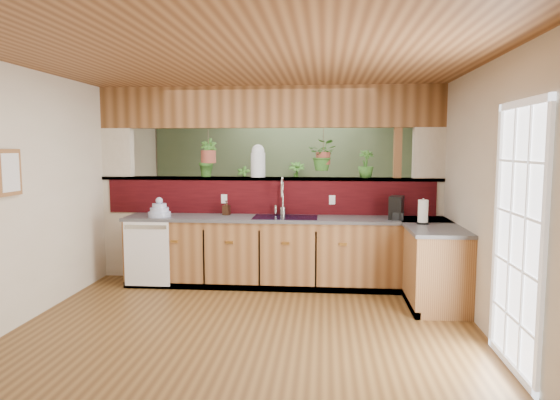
# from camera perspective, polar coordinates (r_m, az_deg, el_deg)

# --- Properties ---
(ground) EXTENTS (4.60, 7.00, 0.01)m
(ground) POSITION_cam_1_polar(r_m,az_deg,el_deg) (5.68, -2.78, -12.35)
(ground) COLOR brown
(ground) RESTS_ON ground
(ceiling) EXTENTS (4.60, 7.00, 0.01)m
(ceiling) POSITION_cam_1_polar(r_m,az_deg,el_deg) (5.45, -2.92, 14.57)
(ceiling) COLOR brown
(ceiling) RESTS_ON ground
(wall_back) EXTENTS (4.60, 0.02, 2.60)m
(wall_back) POSITION_cam_1_polar(r_m,az_deg,el_deg) (8.88, 0.29, 2.87)
(wall_back) COLOR beige
(wall_back) RESTS_ON ground
(wall_front) EXTENTS (4.60, 0.02, 2.60)m
(wall_front) POSITION_cam_1_polar(r_m,az_deg,el_deg) (2.04, -16.75, -8.12)
(wall_front) COLOR beige
(wall_front) RESTS_ON ground
(wall_left) EXTENTS (0.02, 7.00, 2.60)m
(wall_left) POSITION_cam_1_polar(r_m,az_deg,el_deg) (6.17, -24.53, 0.92)
(wall_left) COLOR beige
(wall_left) RESTS_ON ground
(wall_right) EXTENTS (0.02, 7.00, 2.60)m
(wall_right) POSITION_cam_1_polar(r_m,az_deg,el_deg) (5.58, 21.25, 0.58)
(wall_right) COLOR beige
(wall_right) RESTS_ON ground
(pass_through_partition) EXTENTS (4.60, 0.21, 2.60)m
(pass_through_partition) POSITION_cam_1_polar(r_m,az_deg,el_deg) (6.75, -1.00, 0.93)
(pass_through_partition) COLOR beige
(pass_through_partition) RESTS_ON ground
(pass_through_ledge) EXTENTS (4.60, 0.21, 0.04)m
(pass_through_ledge) POSITION_cam_1_polar(r_m,az_deg,el_deg) (6.74, -1.25, 2.46)
(pass_through_ledge) COLOR brown
(pass_through_ledge) RESTS_ON ground
(header_beam) EXTENTS (4.60, 0.15, 0.55)m
(header_beam) POSITION_cam_1_polar(r_m,az_deg,el_deg) (6.75, -1.27, 10.57)
(header_beam) COLOR brown
(header_beam) RESTS_ON ground
(sage_backwall) EXTENTS (4.55, 0.02, 2.55)m
(sage_backwall) POSITION_cam_1_polar(r_m,az_deg,el_deg) (8.86, 0.28, 2.86)
(sage_backwall) COLOR #4F6344
(sage_backwall) RESTS_ON ground
(countertop) EXTENTS (4.14, 1.52, 0.90)m
(countertop) POSITION_cam_1_polar(r_m,az_deg,el_deg) (6.35, 5.85, -6.20)
(countertop) COLOR brown
(countertop) RESTS_ON ground
(dishwasher) EXTENTS (0.58, 0.03, 0.82)m
(dishwasher) POSITION_cam_1_polar(r_m,az_deg,el_deg) (6.54, -15.00, -5.95)
(dishwasher) COLOR white
(dishwasher) RESTS_ON ground
(navy_sink) EXTENTS (0.82, 0.50, 0.18)m
(navy_sink) POSITION_cam_1_polar(r_m,az_deg,el_deg) (6.40, 0.61, -2.67)
(navy_sink) COLOR black
(navy_sink) RESTS_ON countertop
(french_door) EXTENTS (0.06, 1.02, 2.16)m
(french_door) POSITION_cam_1_polar(r_m,az_deg,el_deg) (4.38, 25.46, -4.30)
(french_door) COLOR white
(french_door) RESTS_ON ground
(framed_print) EXTENTS (0.04, 0.35, 0.45)m
(framed_print) POSITION_cam_1_polar(r_m,az_deg,el_deg) (5.46, -28.54, 2.77)
(framed_print) COLOR brown
(framed_print) RESTS_ON wall_left
(faucet) EXTENTS (0.22, 0.22, 0.51)m
(faucet) POSITION_cam_1_polar(r_m,az_deg,el_deg) (6.52, 0.25, 0.60)
(faucet) COLOR #B7B7B2
(faucet) RESTS_ON countertop
(dish_stack) EXTENTS (0.29, 0.29, 0.25)m
(dish_stack) POSITION_cam_1_polar(r_m,az_deg,el_deg) (6.61, -13.61, -1.19)
(dish_stack) COLOR #A0ACCF
(dish_stack) RESTS_ON countertop
(soap_dispenser) EXTENTS (0.10, 0.10, 0.19)m
(soap_dispenser) POSITION_cam_1_polar(r_m,az_deg,el_deg) (6.63, -6.16, -0.89)
(soap_dispenser) COLOR #392114
(soap_dispenser) RESTS_ON countertop
(coffee_maker) EXTENTS (0.15, 0.26, 0.29)m
(coffee_maker) POSITION_cam_1_polar(r_m,az_deg,el_deg) (6.36, 13.17, -0.97)
(coffee_maker) COLOR black
(coffee_maker) RESTS_ON countertop
(paper_towel) EXTENTS (0.14, 0.14, 0.30)m
(paper_towel) POSITION_cam_1_polar(r_m,az_deg,el_deg) (6.06, 16.03, -1.35)
(paper_towel) COLOR black
(paper_towel) RESTS_ON countertop
(glass_jar) EXTENTS (0.20, 0.20, 0.44)m
(glass_jar) POSITION_cam_1_polar(r_m,az_deg,el_deg) (6.75, -2.53, 4.50)
(glass_jar) COLOR silver
(glass_jar) RESTS_ON pass_through_ledge
(ledge_plant_left) EXTENTS (0.26, 0.22, 0.44)m
(ledge_plant_left) POSITION_cam_1_polar(r_m,az_deg,el_deg) (6.88, -8.25, 4.47)
(ledge_plant_left) COLOR #326924
(ledge_plant_left) RESTS_ON pass_through_ledge
(ledge_plant_right) EXTENTS (0.24, 0.24, 0.37)m
(ledge_plant_right) POSITION_cam_1_polar(r_m,az_deg,el_deg) (6.71, 9.78, 4.09)
(ledge_plant_right) COLOR #326924
(ledge_plant_right) RESTS_ON pass_through_ledge
(hanging_plant_a) EXTENTS (0.25, 0.20, 0.56)m
(hanging_plant_a) POSITION_cam_1_polar(r_m,az_deg,el_deg) (6.87, -8.20, 6.38)
(hanging_plant_a) COLOR brown
(hanging_plant_a) RESTS_ON header_beam
(hanging_plant_b) EXTENTS (0.43, 0.40, 0.53)m
(hanging_plant_b) POSITION_cam_1_polar(r_m,az_deg,el_deg) (6.69, 4.97, 6.65)
(hanging_plant_b) COLOR brown
(hanging_plant_b) RESTS_ON header_beam
(shelving_console) EXTENTS (1.56, 0.57, 1.02)m
(shelving_console) POSITION_cam_1_polar(r_m,az_deg,el_deg) (8.74, -1.36, -2.46)
(shelving_console) COLOR black
(shelving_console) RESTS_ON ground
(shelf_plant_a) EXTENTS (0.26, 0.20, 0.46)m
(shelf_plant_a) POSITION_cam_1_polar(r_m,az_deg,el_deg) (8.72, -4.18, 2.39)
(shelf_plant_a) COLOR #326924
(shelf_plant_a) RESTS_ON shelving_console
(shelf_plant_b) EXTENTS (0.33, 0.33, 0.53)m
(shelf_plant_b) POSITION_cam_1_polar(r_m,az_deg,el_deg) (8.62, 1.87, 2.60)
(shelf_plant_b) COLOR #326924
(shelf_plant_b) RESTS_ON shelving_console
(floor_plant) EXTENTS (0.90, 0.83, 0.82)m
(floor_plant) POSITION_cam_1_polar(r_m,az_deg,el_deg) (7.58, 5.06, -4.48)
(floor_plant) COLOR #326924
(floor_plant) RESTS_ON ground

